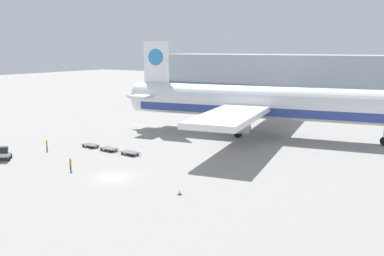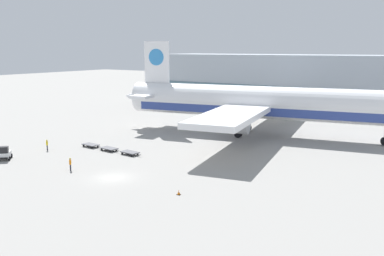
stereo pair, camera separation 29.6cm
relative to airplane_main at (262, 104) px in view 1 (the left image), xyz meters
name	(u,v)px [view 1 (the left image)]	position (x,y,z in m)	size (l,w,h in m)	color
ground_plane	(113,178)	(-4.38, -33.83, -5.84)	(400.00, 400.00, 0.00)	gray
terminal_building	(318,82)	(-2.19, 40.07, 1.15)	(90.00, 18.20, 14.00)	#9EA8B2
airplane_main	(262,104)	(0.00, 0.00, 0.00)	(57.54, 48.64, 17.00)	white
baggage_tug_mid	(4,154)	(-23.38, -35.94, -4.96)	(2.74, 2.72, 2.00)	silver
baggage_dolly_lead	(90,145)	(-19.03, -23.60, -5.45)	(3.76, 1.74, 0.48)	#56565B
baggage_dolly_second	(109,148)	(-14.74, -23.85, -5.45)	(3.76, 1.74, 0.48)	#56565B
baggage_dolly_third	(130,152)	(-10.33, -23.98, -5.45)	(3.76, 1.74, 0.48)	#56565B
ground_crew_near	(70,163)	(-11.20, -34.52, -4.85)	(0.40, 0.46, 1.70)	black
ground_crew_far	(47,144)	(-22.96, -28.94, -4.83)	(0.42, 0.44, 1.72)	black
traffic_cone_near	(179,192)	(5.93, -34.40, -5.57)	(0.40, 0.40, 0.55)	black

